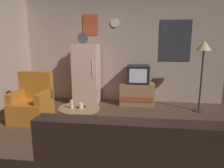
{
  "coord_description": "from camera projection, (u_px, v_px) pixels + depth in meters",
  "views": [
    {
      "loc": [
        0.5,
        -3.02,
        1.56
      ],
      "look_at": [
        -0.02,
        0.9,
        0.75
      ],
      "focal_mm": 33.37,
      "sensor_mm": 36.0,
      "label": 1
    }
  ],
  "objects": [
    {
      "name": "ground_plane",
      "position": [
        106.0,
        141.0,
        3.31
      ],
      "size": [
        12.0,
        12.0,
        0.0
      ],
      "primitive_type": "plane",
      "color": "#4C3828"
    },
    {
      "name": "coffee_table",
      "position": [
        80.0,
        119.0,
        3.69
      ],
      "size": [
        0.72,
        0.72,
        0.43
      ],
      "color": "#9E754C",
      "rests_on": "ground_plane"
    },
    {
      "name": "standing_lamp",
      "position": [
        204.0,
        51.0,
        4.48
      ],
      "size": [
        0.32,
        0.32,
        1.59
      ],
      "color": "#332D28",
      "rests_on": "ground_plane"
    },
    {
      "name": "crt_tv",
      "position": [
        138.0,
        74.0,
        5.13
      ],
      "size": [
        0.54,
        0.51,
        0.44
      ],
      "color": "black",
      "rests_on": "tv_stand"
    },
    {
      "name": "remote_control",
      "position": [
        81.0,
        107.0,
        3.63
      ],
      "size": [
        0.15,
        0.12,
        0.02
      ],
      "primitive_type": "cube",
      "rotation": [
        0.0,
        0.0,
        0.6
      ],
      "color": "black",
      "rests_on": "coffee_table"
    },
    {
      "name": "fridge",
      "position": [
        87.0,
        74.0,
        5.23
      ],
      "size": [
        0.6,
        0.62,
        1.77
      ],
      "color": "beige",
      "rests_on": "ground_plane"
    },
    {
      "name": "wall_with_art",
      "position": [
        121.0,
        49.0,
        5.41
      ],
      "size": [
        5.2,
        0.12,
        2.74
      ],
      "color": "tan",
      "rests_on": "ground_plane"
    },
    {
      "name": "mug_ceramic_white",
      "position": [
        81.0,
        106.0,
        3.6
      ],
      "size": [
        0.08,
        0.08,
        0.09
      ],
      "primitive_type": "cylinder",
      "color": "silver",
      "rests_on": "coffee_table"
    },
    {
      "name": "tv_stand",
      "position": [
        137.0,
        94.0,
        5.23
      ],
      "size": [
        0.84,
        0.53,
        0.55
      ],
      "color": "#9E754C",
      "rests_on": "ground_plane"
    },
    {
      "name": "wine_glass",
      "position": [
        72.0,
        104.0,
        3.58
      ],
      "size": [
        0.05,
        0.05,
        0.15
      ],
      "primitive_type": "cylinder",
      "color": "silver",
      "rests_on": "coffee_table"
    },
    {
      "name": "armchair",
      "position": [
        32.0,
        104.0,
        4.16
      ],
      "size": [
        0.68,
        0.68,
        0.96
      ],
      "color": "#B2661E",
      "rests_on": "ground_plane"
    }
  ]
}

